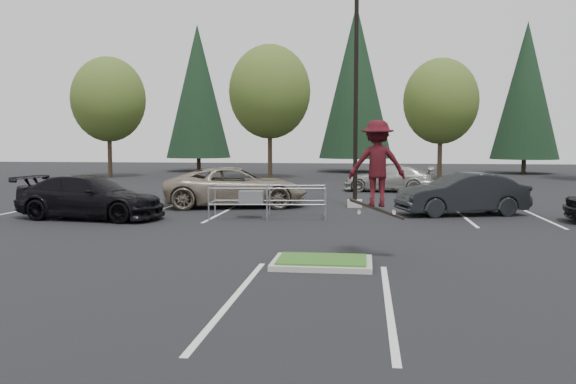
# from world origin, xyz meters

# --- Properties ---
(ground) EXTENTS (120.00, 120.00, 0.00)m
(ground) POSITION_xyz_m (0.00, 0.00, 0.00)
(ground) COLOR black
(ground) RESTS_ON ground
(grass_median) EXTENTS (2.20, 1.60, 0.16)m
(grass_median) POSITION_xyz_m (0.00, 0.00, 0.08)
(grass_median) COLOR #A3A298
(grass_median) RESTS_ON ground
(stall_lines) EXTENTS (22.62, 17.60, 0.01)m
(stall_lines) POSITION_xyz_m (-1.35, 6.02, 0.00)
(stall_lines) COLOR silver
(stall_lines) RESTS_ON ground
(light_pole) EXTENTS (0.70, 0.60, 10.12)m
(light_pole) POSITION_xyz_m (0.50, 12.00, 4.56)
(light_pole) COLOR #A3A298
(light_pole) RESTS_ON ground
(decid_a) EXTENTS (5.44, 5.44, 8.91)m
(decid_a) POSITION_xyz_m (-18.01, 30.03, 5.58)
(decid_a) COLOR #38281C
(decid_a) RESTS_ON ground
(decid_b) EXTENTS (5.89, 5.89, 9.64)m
(decid_b) POSITION_xyz_m (-6.01, 30.53, 6.04)
(decid_b) COLOR #38281C
(decid_b) RESTS_ON ground
(decid_c) EXTENTS (5.12, 5.12, 8.38)m
(decid_c) POSITION_xyz_m (5.99, 29.83, 5.25)
(decid_c) COLOR #38281C
(decid_c) RESTS_ON ground
(conif_a) EXTENTS (5.72, 5.72, 13.00)m
(conif_a) POSITION_xyz_m (-14.00, 40.00, 7.10)
(conif_a) COLOR #38281C
(conif_a) RESTS_ON ground
(conif_b) EXTENTS (6.38, 6.38, 14.50)m
(conif_b) POSITION_xyz_m (0.00, 40.50, 7.85)
(conif_b) COLOR #38281C
(conif_b) RESTS_ON ground
(conif_c) EXTENTS (5.50, 5.50, 12.50)m
(conif_c) POSITION_xyz_m (14.00, 39.50, 6.85)
(conif_c) COLOR #38281C
(conif_c) RESTS_ON ground
(cart_corral) EXTENTS (4.23, 1.85, 1.17)m
(cart_corral) POSITION_xyz_m (-2.96, 7.96, 0.73)
(cart_corral) COLOR #96999E
(cart_corral) RESTS_ON ground
(skateboarder) EXTENTS (1.36, 0.85, 2.32)m
(skateboarder) POSITION_xyz_m (1.20, 1.00, 2.22)
(skateboarder) COLOR black
(skateboarder) RESTS_ON ground
(car_l_tan) EXTENTS (6.43, 4.00, 1.66)m
(car_l_tan) POSITION_xyz_m (-4.50, 11.50, 0.83)
(car_l_tan) COLOR gray
(car_l_tan) RESTS_ON ground
(car_l_black) EXTENTS (5.54, 2.80, 1.54)m
(car_l_black) POSITION_xyz_m (-8.75, 7.00, 0.77)
(car_l_black) COLOR black
(car_l_black) RESTS_ON ground
(car_r_charc) EXTENTS (5.01, 2.93, 1.56)m
(car_r_charc) POSITION_xyz_m (4.50, 9.84, 0.78)
(car_r_charc) COLOR black
(car_r_charc) RESTS_ON ground
(car_far_silver) EXTENTS (5.04, 2.53, 1.40)m
(car_far_silver) POSITION_xyz_m (2.21, 20.01, 0.70)
(car_far_silver) COLOR #ADADA8
(car_far_silver) RESTS_ON ground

